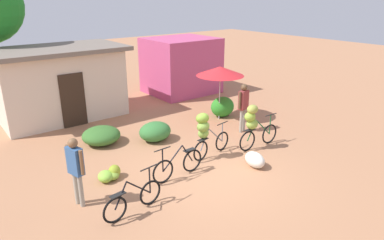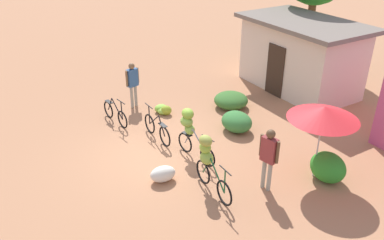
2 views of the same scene
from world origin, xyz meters
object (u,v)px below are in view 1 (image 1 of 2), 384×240
at_px(person_vendor, 243,103).
at_px(bicycle_center_loaded, 205,131).
at_px(produce_sack, 255,160).
at_px(bicycle_by_shop, 254,123).
at_px(building_low, 60,83).
at_px(shop_pink, 181,66).
at_px(market_umbrella, 220,71).
at_px(bicycle_leftmost, 133,200).
at_px(banana_pile_on_ground, 110,174).
at_px(person_bystander, 76,165).
at_px(bicycle_near_pile, 178,165).

bearing_deg(person_vendor, bicycle_center_loaded, -161.04).
bearing_deg(produce_sack, bicycle_by_shop, 45.68).
height_order(building_low, bicycle_by_shop, building_low).
xyz_separation_m(shop_pink, market_umbrella, (-1.23, -4.21, 0.59)).
xyz_separation_m(bicycle_leftmost, banana_pile_on_ground, (0.23, 1.72, -0.19)).
distance_m(shop_pink, person_vendor, 5.91).
xyz_separation_m(bicycle_center_loaded, person_vendor, (2.44, 0.84, 0.20)).
xyz_separation_m(market_umbrella, banana_pile_on_ground, (-5.51, -1.77, -1.78)).
bearing_deg(person_bystander, bicycle_near_pile, -7.57).
relative_size(bicycle_center_loaded, bicycle_by_shop, 0.96).
height_order(shop_pink, bicycle_by_shop, shop_pink).
xyz_separation_m(shop_pink, person_vendor, (-1.47, -5.72, -0.26)).
xyz_separation_m(shop_pink, bicycle_by_shop, (-2.29, -6.99, -0.47)).
height_order(market_umbrella, person_vendor, market_umbrella).
bearing_deg(bicycle_leftmost, shop_pink, 47.85).
bearing_deg(produce_sack, bicycle_leftmost, 177.65).
xyz_separation_m(bicycle_near_pile, person_bystander, (-2.60, 0.35, 0.68)).
bearing_deg(bicycle_near_pile, bicycle_leftmost, -157.73).
distance_m(market_umbrella, banana_pile_on_ground, 6.06).
bearing_deg(building_low, person_vendor, -50.63).
bearing_deg(person_bystander, bicycle_leftmost, -51.28).
xyz_separation_m(bicycle_center_loaded, produce_sack, (0.76, -1.31, -0.66)).
relative_size(market_umbrella, bicycle_near_pile, 1.28).
bearing_deg(bicycle_near_pile, bicycle_center_loaded, 18.17).
height_order(bicycle_near_pile, person_bystander, person_bystander).
bearing_deg(bicycle_center_loaded, bicycle_by_shop, -14.89).
relative_size(bicycle_leftmost, person_vendor, 0.90).
distance_m(bicycle_leftmost, bicycle_by_shop, 4.77).
relative_size(shop_pink, bicycle_near_pile, 1.94).
bearing_deg(produce_sack, banana_pile_on_ground, 152.42).
bearing_deg(shop_pink, produce_sack, -111.81).
xyz_separation_m(banana_pile_on_ground, person_vendor, (5.28, 0.26, 0.94)).
bearing_deg(banana_pile_on_ground, shop_pink, 41.59).
bearing_deg(bicycle_leftmost, market_umbrella, 31.29).
distance_m(shop_pink, person_bystander, 10.27).
bearing_deg(market_umbrella, bicycle_leftmost, -148.71).
distance_m(building_low, market_umbrella, 6.26).
xyz_separation_m(market_umbrella, person_bystander, (-6.60, -2.43, -0.89)).
distance_m(market_umbrella, produce_sack, 4.46).
distance_m(bicycle_center_loaded, person_bystander, 3.92).
bearing_deg(person_bystander, bicycle_by_shop, -3.53).
distance_m(bicycle_center_loaded, bicycle_by_shop, 1.67).
xyz_separation_m(building_low, market_umbrella, (4.77, -4.02, 0.51)).
bearing_deg(banana_pile_on_ground, market_umbrella, 17.80).
relative_size(building_low, bicycle_near_pile, 3.03).
bearing_deg(bicycle_leftmost, building_low, 82.62).
bearing_deg(market_umbrella, bicycle_center_loaded, -138.80).
bearing_deg(banana_pile_on_ground, bicycle_by_shop, -12.69).
xyz_separation_m(bicycle_leftmost, person_vendor, (5.51, 1.99, 0.74)).
bearing_deg(shop_pink, person_vendor, -104.40).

